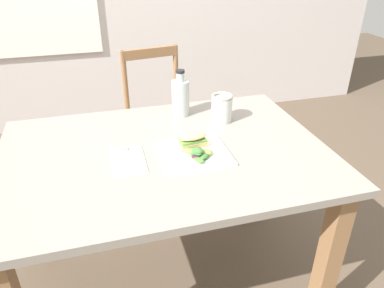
% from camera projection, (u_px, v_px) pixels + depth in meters
% --- Properties ---
extents(ground_plane, '(8.90, 8.90, 0.00)m').
position_uv_depth(ground_plane, '(201.00, 286.00, 1.74)').
color(ground_plane, brown).
extents(dining_table, '(1.25, 0.87, 0.74)m').
position_uv_depth(dining_table, '(165.00, 178.00, 1.46)').
color(dining_table, gray).
rests_on(dining_table, ground).
extents(chair_wooden_far, '(0.46, 0.46, 0.87)m').
position_uv_depth(chair_wooden_far, '(160.00, 119.00, 2.32)').
color(chair_wooden_far, '#8E6642').
rests_on(chair_wooden_far, ground).
extents(plate_lunch, '(0.25, 0.25, 0.01)m').
position_uv_depth(plate_lunch, '(195.00, 152.00, 1.37)').
color(plate_lunch, white).
rests_on(plate_lunch, dining_table).
extents(sandwich_half_front, '(0.11, 0.07, 0.06)m').
position_uv_depth(sandwich_half_front, '(193.00, 140.00, 1.39)').
color(sandwich_half_front, '#DBB270').
rests_on(sandwich_half_front, plate_lunch).
extents(salad_mixed_greens, '(0.12, 0.11, 0.04)m').
position_uv_depth(salad_mixed_greens, '(198.00, 153.00, 1.33)').
color(salad_mixed_greens, '#4C2338').
rests_on(salad_mixed_greens, plate_lunch).
extents(napkin_folded, '(0.12, 0.21, 0.00)m').
position_uv_depth(napkin_folded, '(128.00, 160.00, 1.33)').
color(napkin_folded, white).
rests_on(napkin_folded, dining_table).
extents(fork_on_napkin, '(0.03, 0.19, 0.00)m').
position_uv_depth(fork_on_napkin, '(128.00, 157.00, 1.34)').
color(fork_on_napkin, silver).
rests_on(fork_on_napkin, napkin_folded).
extents(bottle_cold_brew, '(0.08, 0.08, 0.21)m').
position_uv_depth(bottle_cold_brew, '(180.00, 99.00, 1.65)').
color(bottle_cold_brew, '#472819').
rests_on(bottle_cold_brew, dining_table).
extents(mason_jar_iced_tea, '(0.09, 0.09, 0.12)m').
position_uv_depth(mason_jar_iced_tea, '(222.00, 109.00, 1.60)').
color(mason_jar_iced_tea, '#995623').
rests_on(mason_jar_iced_tea, dining_table).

